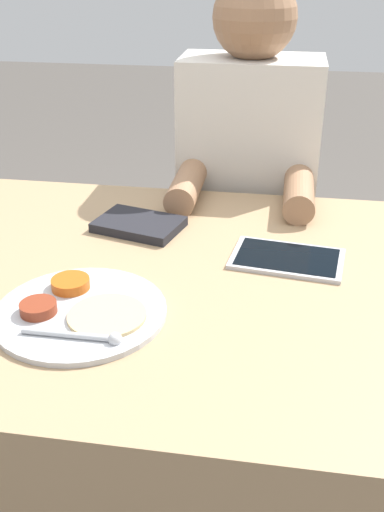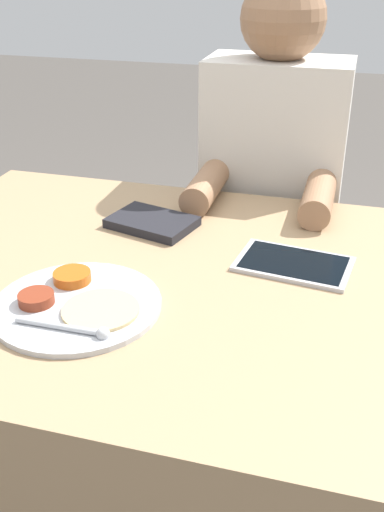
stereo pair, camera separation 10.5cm
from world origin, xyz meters
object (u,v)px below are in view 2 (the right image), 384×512
at_px(thali_tray, 76,303).
at_px(tablet_device, 294,264).
at_px(person_diner, 269,227).
at_px(red_notebook, 152,223).

relative_size(thali_tray, tablet_device, 1.25).
relative_size(thali_tray, person_diner, 0.24).
height_order(red_notebook, person_diner, person_diner).
height_order(thali_tray, tablet_device, thali_tray).
distance_m(thali_tray, tablet_device, 0.42).
bearing_deg(tablet_device, person_diner, 103.58).
bearing_deg(red_notebook, tablet_device, -16.96).
xyz_separation_m(thali_tray, red_notebook, (0.02, 0.34, 0.00)).
distance_m(thali_tray, red_notebook, 0.34).
xyz_separation_m(red_notebook, tablet_device, (0.32, -0.10, -0.00)).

